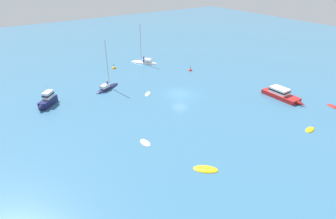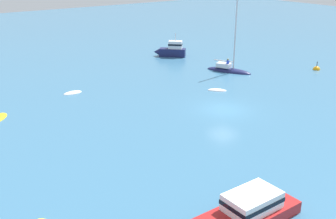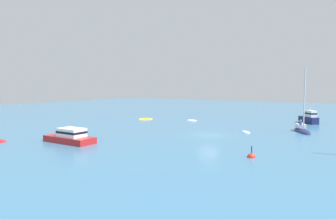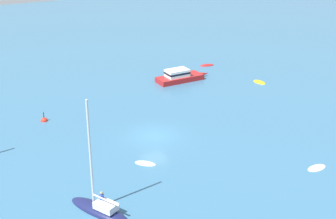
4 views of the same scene
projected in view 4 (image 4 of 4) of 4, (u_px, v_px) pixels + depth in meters
name	position (u px, v px, depth m)	size (l,w,h in m)	color
ground_plane	(154.00, 136.00, 46.19)	(160.00, 160.00, 0.00)	teal
yacht	(100.00, 209.00, 34.49)	(3.74, 5.62, 9.07)	#191E4C
dinghy	(317.00, 168.00, 40.40)	(1.96, 1.02, 0.38)	white
dinghy_1	(145.00, 164.00, 41.11)	(1.92, 1.93, 0.37)	white
tender	(207.00, 66.00, 67.42)	(2.20, 1.27, 0.44)	#B21E1E
launch	(180.00, 76.00, 61.06)	(7.52, 2.36, 1.59)	#B21E1E
tender_1	(259.00, 83.00, 60.71)	(1.20, 2.00, 0.47)	yellow
channel_buoy	(44.00, 121.00, 49.55)	(0.74, 0.74, 1.34)	red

